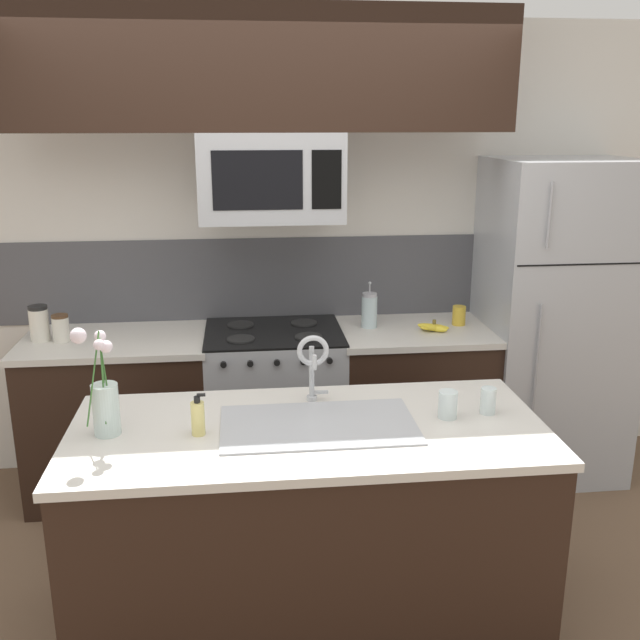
{
  "coord_description": "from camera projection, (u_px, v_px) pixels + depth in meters",
  "views": [
    {
      "loc": [
        -0.16,
        -2.89,
        2.07
      ],
      "look_at": [
        0.19,
        0.27,
        1.16
      ],
      "focal_mm": 40.0,
      "sensor_mm": 36.0,
      "label": 1
    }
  ],
  "objects": [
    {
      "name": "ground_plane",
      "position": [
        286.0,
        574.0,
        3.35
      ],
      "size": [
        10.0,
        10.0,
        0.0
      ],
      "primitive_type": "plane",
      "color": "brown"
    },
    {
      "name": "rear_partition",
      "position": [
        320.0,
        251.0,
        4.25
      ],
      "size": [
        5.2,
        0.1,
        2.6
      ],
      "primitive_type": "cube",
      "color": "silver",
      "rests_on": "ground"
    },
    {
      "name": "splash_band",
      "position": [
        270.0,
        278.0,
        4.2
      ],
      "size": [
        3.55,
        0.01,
        0.48
      ],
      "primitive_type": "cube",
      "color": "#4C4C51",
      "rests_on": "rear_partition"
    },
    {
      "name": "back_counter_left",
      "position": [
        121.0,
        415.0,
        3.99
      ],
      "size": [
        1.0,
        0.65,
        0.91
      ],
      "color": "black",
      "rests_on": "ground"
    },
    {
      "name": "back_counter_right",
      "position": [
        412.0,
        403.0,
        4.17
      ],
      "size": [
        0.87,
        0.65,
        0.91
      ],
      "color": "black",
      "rests_on": "ground"
    },
    {
      "name": "stove_range",
      "position": [
        275.0,
        408.0,
        4.08
      ],
      "size": [
        0.76,
        0.64,
        0.93
      ],
      "color": "#A8AAAF",
      "rests_on": "ground"
    },
    {
      "name": "microwave",
      "position": [
        271.0,
        177.0,
        3.7
      ],
      "size": [
        0.74,
        0.4,
        0.45
      ],
      "color": "#A8AAAF"
    },
    {
      "name": "upper_cabinet_band",
      "position": [
        256.0,
        69.0,
        3.52
      ],
      "size": [
        2.58,
        0.34,
        0.6
      ],
      "primitive_type": "cube",
      "color": "black"
    },
    {
      "name": "refrigerator",
      "position": [
        552.0,
        321.0,
        4.15
      ],
      "size": [
        0.8,
        0.74,
        1.85
      ],
      "color": "#A8AAAF",
      "rests_on": "ground"
    },
    {
      "name": "storage_jar_tall",
      "position": [
        39.0,
        323.0,
        3.8
      ],
      "size": [
        0.1,
        0.1,
        0.19
      ],
      "color": "silver",
      "rests_on": "back_counter_left"
    },
    {
      "name": "storage_jar_medium",
      "position": [
        61.0,
        328.0,
        3.8
      ],
      "size": [
        0.09,
        0.09,
        0.15
      ],
      "color": "silver",
      "rests_on": "back_counter_left"
    },
    {
      "name": "banana_bunch",
      "position": [
        434.0,
        327.0,
        3.99
      ],
      "size": [
        0.19,
        0.12,
        0.08
      ],
      "color": "yellow",
      "rests_on": "back_counter_right"
    },
    {
      "name": "french_press",
      "position": [
        369.0,
        310.0,
        4.05
      ],
      "size": [
        0.09,
        0.09,
        0.27
      ],
      "color": "silver",
      "rests_on": "back_counter_right"
    },
    {
      "name": "coffee_tin",
      "position": [
        459.0,
        315.0,
        4.11
      ],
      "size": [
        0.08,
        0.08,
        0.11
      ],
      "primitive_type": "cylinder",
      "color": "gold",
      "rests_on": "back_counter_right"
    },
    {
      "name": "island_counter",
      "position": [
        309.0,
        529.0,
        2.9
      ],
      "size": [
        1.85,
        0.83,
        0.91
      ],
      "color": "black",
      "rests_on": "ground"
    },
    {
      "name": "kitchen_sink",
      "position": [
        318.0,
        442.0,
        2.8
      ],
      "size": [
        0.76,
        0.44,
        0.16
      ],
      "color": "#ADAFB5",
      "rests_on": "island_counter"
    },
    {
      "name": "sink_faucet",
      "position": [
        313.0,
        359.0,
        2.93
      ],
      "size": [
        0.14,
        0.14,
        0.31
      ],
      "color": "#B7BABF",
      "rests_on": "island_counter"
    },
    {
      "name": "dish_soap_bottle",
      "position": [
        198.0,
        418.0,
        2.68
      ],
      "size": [
        0.06,
        0.05,
        0.16
      ],
      "color": "#DBCC75",
      "rests_on": "island_counter"
    },
    {
      "name": "drinking_glass",
      "position": [
        448.0,
        404.0,
        2.84
      ],
      "size": [
        0.08,
        0.08,
        0.11
      ],
      "color": "silver",
      "rests_on": "island_counter"
    },
    {
      "name": "spare_glass",
      "position": [
        488.0,
        401.0,
        2.88
      ],
      "size": [
        0.06,
        0.06,
        0.11
      ],
      "color": "silver",
      "rests_on": "island_counter"
    },
    {
      "name": "flower_vase",
      "position": [
        104.0,
        402.0,
        2.66
      ],
      "size": [
        0.14,
        0.15,
        0.44
      ],
      "color": "silver",
      "rests_on": "island_counter"
    }
  ]
}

